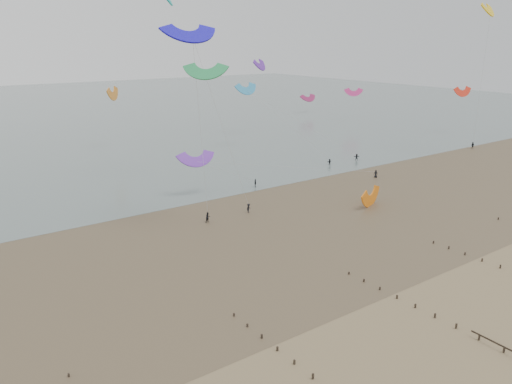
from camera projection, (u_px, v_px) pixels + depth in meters
ground at (403, 325)px, 53.94m from camera, size 500.00×500.00×0.00m
sea_and_shore at (209, 236)px, 78.51m from camera, size 500.00×665.00×0.03m
kitesurfers at (323, 175)px, 110.22m from camera, size 160.04×18.66×1.84m
grounded_kite at (371, 206)px, 92.81m from camera, size 8.14×7.24×3.72m
kites_airborne at (37, 77)px, 107.19m from camera, size 215.94×115.10×39.38m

